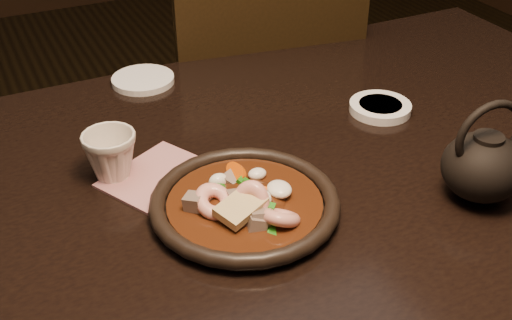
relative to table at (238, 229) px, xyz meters
name	(u,v)px	position (x,y,z in m)	size (l,w,h in m)	color
table	(238,229)	(0.00, 0.00, 0.00)	(1.60, 0.90, 0.75)	black
chair	(256,119)	(0.30, 0.55, -0.17)	(0.50, 0.50, 0.93)	black
plate	(245,204)	(-0.01, -0.06, 0.09)	(0.26, 0.26, 0.03)	black
stirfry	(245,203)	(-0.02, -0.06, 0.10)	(0.15, 0.17, 0.06)	#38180A
soy_dish	(380,107)	(0.32, 0.10, 0.08)	(0.11, 0.11, 0.02)	white
saucer_right	(143,80)	(-0.02, 0.39, 0.08)	(0.12, 0.12, 0.01)	white
tea_cup	(111,154)	(-0.15, 0.11, 0.12)	(0.08, 0.07, 0.08)	beige
chopsticks	(257,198)	(0.01, -0.04, 0.08)	(0.09, 0.23, 0.01)	tan
napkin	(165,180)	(-0.09, 0.06, 0.08)	(0.15, 0.15, 0.00)	#B06C6D
teapot	(483,164)	(0.30, -0.17, 0.13)	(0.14, 0.11, 0.15)	black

